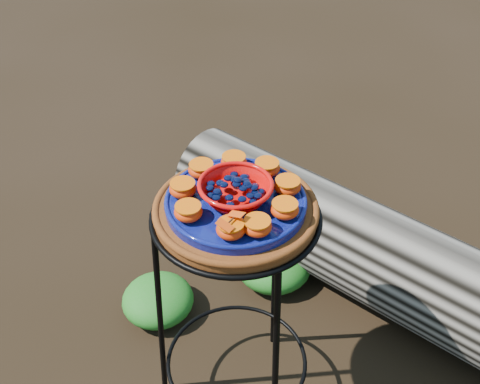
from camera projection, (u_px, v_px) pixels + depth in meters
The scene contains 18 objects.
plant_stand at pixel (236, 315), 1.62m from camera, with size 0.44×0.44×0.70m, color black, non-canonical shape.
terracotta_saucer at pixel (236, 211), 1.39m from camera, with size 0.38×0.38×0.03m, color #3C1E0B.
cobalt_plate at pixel (236, 203), 1.37m from camera, with size 0.32×0.32×0.02m, color #000033.
red_bowl at pixel (236, 191), 1.35m from camera, with size 0.16×0.16×0.04m, color red, non-canonical shape.
glass_gems at pixel (236, 180), 1.33m from camera, with size 0.13×0.13×0.02m, color black, non-canonical shape.
orange_half_0 at pixel (231, 229), 1.26m from camera, with size 0.06×0.06×0.03m, color red.
orange_half_1 at pixel (257, 226), 1.27m from camera, with size 0.06×0.06×0.03m, color red.
orange_half_2 at pixel (285, 209), 1.31m from camera, with size 0.06×0.06×0.03m, color red.
orange_half_3 at pixel (287, 186), 1.38m from camera, with size 0.06×0.06×0.03m, color red.
orange_half_4 at pixel (267, 168), 1.43m from camera, with size 0.06×0.06×0.03m, color red.
orange_half_5 at pixel (234, 162), 1.45m from camera, with size 0.06×0.06×0.03m, color red.
orange_half_6 at pixel (201, 170), 1.43m from camera, with size 0.06×0.06×0.03m, color red.
orange_half_7 at pixel (183, 189), 1.37m from camera, with size 0.06×0.06×0.03m, color red.
orange_half_8 at pixel (188, 212), 1.30m from camera, with size 0.06×0.06×0.03m, color red.
butterfly at pixel (231, 220), 1.25m from camera, with size 0.08×0.05×0.01m, color #D74009, non-canonical shape.
driftwood_log at pixel (401, 268), 2.01m from camera, with size 1.79×0.47×0.34m, color black, non-canonical shape.
foliage_left at pixel (158, 299), 2.04m from camera, with size 0.24×0.24×0.12m, color #176414.
foliage_back at pixel (273, 263), 2.16m from camera, with size 0.27×0.27×0.14m, color #176414.
Camera 1 is at (0.57, -0.89, 1.61)m, focal length 45.00 mm.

